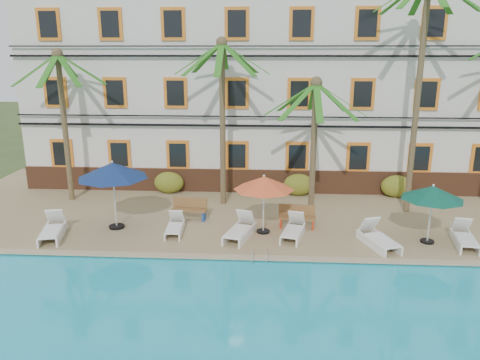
# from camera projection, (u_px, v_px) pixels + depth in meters

# --- Properties ---
(ground) EXTENTS (100.00, 100.00, 0.00)m
(ground) POSITION_uv_depth(u_px,v_px,m) (265.00, 254.00, 17.25)
(ground) COLOR #384C23
(ground) RESTS_ON ground
(pool_deck) EXTENTS (30.00, 12.00, 0.25)m
(pool_deck) POSITION_uv_depth(u_px,v_px,m) (266.00, 207.00, 22.02)
(pool_deck) COLOR tan
(pool_deck) RESTS_ON ground
(pool_coping) EXTENTS (30.00, 0.35, 0.06)m
(pool_coping) POSITION_uv_depth(u_px,v_px,m) (265.00, 258.00, 16.31)
(pool_coping) COLOR tan
(pool_coping) RESTS_ON pool_deck
(hotel_building) EXTENTS (25.40, 6.44, 10.22)m
(hotel_building) POSITION_uv_depth(u_px,v_px,m) (268.00, 86.00, 25.40)
(hotel_building) COLOR silver
(hotel_building) RESTS_ON pool_deck
(palm_a) EXTENTS (4.23, 4.23, 7.12)m
(palm_a) POSITION_uv_depth(u_px,v_px,m) (63.00, 104.00, 21.52)
(palm_a) COLOR brown
(palm_a) RESTS_ON pool_deck
(palm_b) EXTENTS (4.23, 4.23, 7.59)m
(palm_b) POSITION_uv_depth(u_px,v_px,m) (222.00, 99.00, 20.90)
(palm_b) COLOR brown
(palm_b) RESTS_ON pool_deck
(palm_c) EXTENTS (4.23, 4.23, 5.99)m
(palm_c) POSITION_uv_depth(u_px,v_px,m) (314.00, 126.00, 19.57)
(palm_c) COLOR brown
(palm_c) RESTS_ON pool_deck
(palm_d) EXTENTS (4.23, 4.23, 10.11)m
(palm_d) POSITION_uv_depth(u_px,v_px,m) (421.00, 68.00, 19.45)
(palm_d) COLOR brown
(palm_d) RESTS_ON pool_deck
(shrub_left) EXTENTS (1.50, 0.90, 1.10)m
(shrub_left) POSITION_uv_depth(u_px,v_px,m) (169.00, 182.00, 23.66)
(shrub_left) COLOR #255518
(shrub_left) RESTS_ON pool_deck
(shrub_mid) EXTENTS (1.50, 0.90, 1.10)m
(shrub_mid) POSITION_uv_depth(u_px,v_px,m) (299.00, 185.00, 23.29)
(shrub_mid) COLOR #255518
(shrub_mid) RESTS_ON pool_deck
(shrub_right) EXTENTS (1.50, 0.90, 1.10)m
(shrub_right) POSITION_uv_depth(u_px,v_px,m) (396.00, 186.00, 23.01)
(shrub_right) COLOR #255518
(shrub_right) RESTS_ON pool_deck
(umbrella_blue) EXTENTS (2.83, 2.83, 2.82)m
(umbrella_blue) POSITION_uv_depth(u_px,v_px,m) (113.00, 171.00, 18.53)
(umbrella_blue) COLOR black
(umbrella_blue) RESTS_ON pool_deck
(umbrella_red) EXTENTS (2.38, 2.38, 2.39)m
(umbrella_red) POSITION_uv_depth(u_px,v_px,m) (264.00, 183.00, 18.14)
(umbrella_red) COLOR black
(umbrella_red) RESTS_ON pool_deck
(umbrella_green) EXTENTS (2.29, 2.29, 2.29)m
(umbrella_green) POSITION_uv_depth(u_px,v_px,m) (433.00, 193.00, 17.19)
(umbrella_green) COLOR black
(umbrella_green) RESTS_ON pool_deck
(lounger_a) EXTENTS (1.19, 2.18, 0.98)m
(lounger_a) POSITION_uv_depth(u_px,v_px,m) (53.00, 229.00, 18.12)
(lounger_a) COLOR white
(lounger_a) RESTS_ON pool_deck
(lounger_b) EXTENTS (0.71, 1.75, 0.81)m
(lounger_b) POSITION_uv_depth(u_px,v_px,m) (175.00, 226.00, 18.58)
(lounger_b) COLOR white
(lounger_b) RESTS_ON pool_deck
(lounger_c) EXTENTS (1.27, 2.16, 0.96)m
(lounger_c) POSITION_uv_depth(u_px,v_px,m) (240.00, 230.00, 18.11)
(lounger_c) COLOR white
(lounger_c) RESTS_ON pool_deck
(lounger_d) EXTENTS (1.12, 2.02, 0.90)m
(lounger_d) POSITION_uv_depth(u_px,v_px,m) (293.00, 230.00, 18.17)
(lounger_d) COLOR white
(lounger_d) RESTS_ON pool_deck
(lounger_e) EXTENTS (1.35, 2.16, 0.96)m
(lounger_e) POSITION_uv_depth(u_px,v_px,m) (378.00, 238.00, 17.31)
(lounger_e) COLOR white
(lounger_e) RESTS_ON pool_deck
(lounger_f) EXTENTS (0.99, 2.03, 0.92)m
(lounger_f) POSITION_uv_depth(u_px,v_px,m) (464.00, 237.00, 17.40)
(lounger_f) COLOR white
(lounger_f) RESTS_ON pool_deck
(bench_left) EXTENTS (1.55, 0.67, 0.93)m
(bench_left) POSITION_uv_depth(u_px,v_px,m) (190.00, 208.00, 20.06)
(bench_left) COLOR olive
(bench_left) RESTS_ON pool_deck
(bench_right) EXTENTS (1.54, 0.62, 0.93)m
(bench_right) POSITION_uv_depth(u_px,v_px,m) (297.00, 216.00, 19.12)
(bench_right) COLOR olive
(bench_right) RESTS_ON pool_deck
(pool_ladder) EXTENTS (0.54, 0.74, 0.74)m
(pool_ladder) POSITION_uv_depth(u_px,v_px,m) (260.00, 260.00, 16.23)
(pool_ladder) COLOR silver
(pool_ladder) RESTS_ON ground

